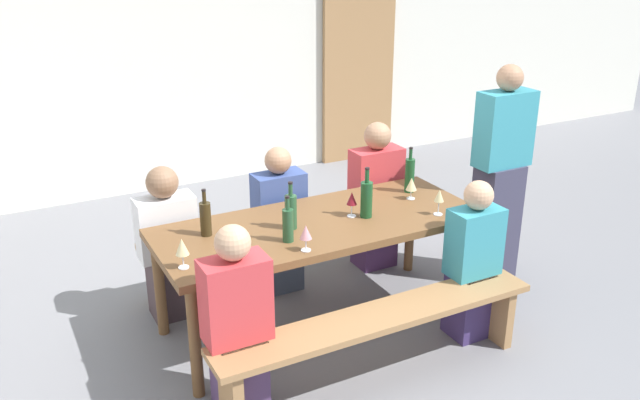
# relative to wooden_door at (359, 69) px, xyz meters

# --- Properties ---
(ground_plane) EXTENTS (24.00, 24.00, 0.00)m
(ground_plane) POSITION_rel_wooden_door_xyz_m (-2.10, -3.04, -1.05)
(ground_plane) COLOR slate
(back_wall) EXTENTS (14.00, 0.20, 3.20)m
(back_wall) POSITION_rel_wooden_door_xyz_m (-2.10, 0.14, 0.55)
(back_wall) COLOR silver
(back_wall) RESTS_ON ground
(wooden_door) EXTENTS (0.90, 0.06, 2.10)m
(wooden_door) POSITION_rel_wooden_door_xyz_m (0.00, 0.00, 0.00)
(wooden_door) COLOR #9E7247
(wooden_door) RESTS_ON ground
(tasting_table) EXTENTS (2.13, 0.85, 0.75)m
(tasting_table) POSITION_rel_wooden_door_xyz_m (-2.10, -3.04, -0.37)
(tasting_table) COLOR brown
(tasting_table) RESTS_ON ground
(bench_near) EXTENTS (2.03, 0.30, 0.45)m
(bench_near) POSITION_rel_wooden_door_xyz_m (-2.10, -3.77, -0.69)
(bench_near) COLOR #9E7247
(bench_near) RESTS_ON ground
(bench_far) EXTENTS (2.03, 0.30, 0.45)m
(bench_far) POSITION_rel_wooden_door_xyz_m (-2.10, -2.31, -0.69)
(bench_far) COLOR #9E7247
(bench_far) RESTS_ON ground
(wine_bottle_0) EXTENTS (0.07, 0.07, 0.33)m
(wine_bottle_0) POSITION_rel_wooden_door_xyz_m (-1.28, -2.86, -0.17)
(wine_bottle_0) COLOR #194723
(wine_bottle_0) RESTS_ON tasting_table
(wine_bottle_1) EXTENTS (0.07, 0.07, 0.29)m
(wine_bottle_1) POSITION_rel_wooden_door_xyz_m (-2.41, -3.21, -0.19)
(wine_bottle_1) COLOR #234C2D
(wine_bottle_1) RESTS_ON tasting_table
(wine_bottle_2) EXTENTS (0.08, 0.08, 0.34)m
(wine_bottle_2) POSITION_rel_wooden_door_xyz_m (-1.80, -3.11, -0.17)
(wine_bottle_2) COLOR #194723
(wine_bottle_2) RESTS_ON tasting_table
(wine_bottle_3) EXTENTS (0.07, 0.07, 0.30)m
(wine_bottle_3) POSITION_rel_wooden_door_xyz_m (-2.82, -2.90, -0.19)
(wine_bottle_3) COLOR #332814
(wine_bottle_3) RESTS_ON tasting_table
(wine_bottle_4) EXTENTS (0.08, 0.08, 0.31)m
(wine_bottle_4) POSITION_rel_wooden_door_xyz_m (-2.31, -3.05, -0.18)
(wine_bottle_4) COLOR #234C2D
(wine_bottle_4) RESTS_ON tasting_table
(wine_glass_0) EXTENTS (0.06, 0.06, 0.18)m
(wine_glass_0) POSITION_rel_wooden_door_xyz_m (-1.36, -3.30, -0.17)
(wine_glass_0) COLOR silver
(wine_glass_0) RESTS_ON tasting_table
(wine_glass_1) EXTENTS (0.08, 0.08, 0.16)m
(wine_glass_1) POSITION_rel_wooden_door_xyz_m (-1.35, -2.98, -0.19)
(wine_glass_1) COLOR silver
(wine_glass_1) RESTS_ON tasting_table
(wine_glass_2) EXTENTS (0.08, 0.08, 0.18)m
(wine_glass_2) POSITION_rel_wooden_door_xyz_m (-3.07, -3.26, -0.18)
(wine_glass_2) COLOR silver
(wine_glass_2) RESTS_ON tasting_table
(wine_glass_3) EXTENTS (0.07, 0.07, 0.16)m
(wine_glass_3) POSITION_rel_wooden_door_xyz_m (-2.37, -3.38, -0.19)
(wine_glass_3) COLOR silver
(wine_glass_3) RESTS_ON tasting_table
(wine_glass_4) EXTENTS (0.07, 0.07, 0.17)m
(wine_glass_4) POSITION_rel_wooden_door_xyz_m (-1.88, -3.06, -0.18)
(wine_glass_4) COLOR silver
(wine_glass_4) RESTS_ON tasting_table
(seated_guest_near_0) EXTENTS (0.36, 0.24, 1.11)m
(seated_guest_near_0) POSITION_rel_wooden_door_xyz_m (-2.91, -3.62, -0.52)
(seated_guest_near_0) COLOR #4C365E
(seated_guest_near_0) RESTS_ON ground
(seated_guest_near_1) EXTENTS (0.33, 0.24, 1.08)m
(seated_guest_near_1) POSITION_rel_wooden_door_xyz_m (-1.30, -3.62, -0.54)
(seated_guest_near_1) COLOR #3C2C5E
(seated_guest_near_1) RESTS_ON ground
(seated_guest_far_0) EXTENTS (0.39, 0.24, 1.09)m
(seated_guest_far_0) POSITION_rel_wooden_door_xyz_m (-2.96, -2.46, -0.53)
(seated_guest_far_0) COLOR #3F3035
(seated_guest_far_0) RESTS_ON ground
(seated_guest_far_1) EXTENTS (0.37, 0.24, 1.10)m
(seated_guest_far_1) POSITION_rel_wooden_door_xyz_m (-2.13, -2.46, -0.53)
(seated_guest_far_1) COLOR #3C4455
(seated_guest_far_1) RESTS_ON ground
(seated_guest_far_2) EXTENTS (0.40, 0.24, 1.17)m
(seated_guest_far_2) POSITION_rel_wooden_door_xyz_m (-1.31, -2.46, -0.49)
(seated_guest_far_2) COLOR #472851
(seated_guest_far_2) RESTS_ON ground
(standing_host) EXTENTS (0.41, 0.24, 1.64)m
(standing_host) POSITION_rel_wooden_door_xyz_m (-0.62, -3.06, -0.26)
(standing_host) COLOR #3A384E
(standing_host) RESTS_ON ground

